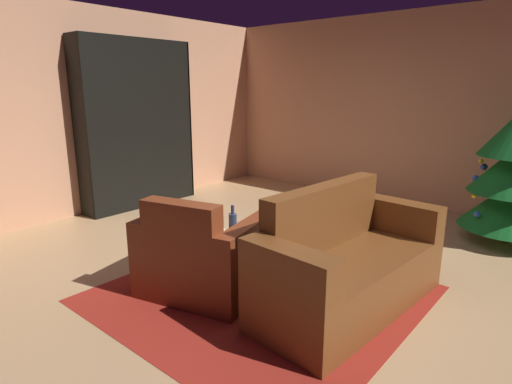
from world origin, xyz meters
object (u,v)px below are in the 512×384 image
Objects in this scene: bookshelf_unit at (144,123)px; book_stack_on_table at (258,238)px; bottle_on_table at (233,225)px; armchair_red at (202,258)px; couch_red at (347,267)px; coffee_table at (255,245)px.

book_stack_on_table is (2.94, -1.01, -0.72)m from bookshelf_unit.
armchair_red is at bearing -103.57° from bottle_on_table.
bookshelf_unit is 3.84m from couch_red.
couch_red is at bearing 29.17° from armchair_red.
bottle_on_table is at bearing -164.12° from couch_red.
coffee_table is at bearing 172.35° from book_stack_on_table.
couch_red is at bearing 15.88° from bottle_on_table.
couch_red reaches higher than book_stack_on_table.
bottle_on_table reaches higher than book_stack_on_table.
couch_red reaches higher than armchair_red.
couch_red is 1.00m from bottle_on_table.
couch_red is at bearing 14.28° from coffee_table.
couch_red reaches higher than bottle_on_table.
bookshelf_unit is 2.11× the size of armchair_red.
armchair_red reaches higher than book_stack_on_table.
bookshelf_unit is 10.66× the size of book_stack_on_table.
book_stack_on_table is (0.04, -0.01, 0.07)m from coffee_table.
bookshelf_unit is 3.17m from coffee_table.
coffee_table is at bearing -165.72° from couch_red.
couch_red is (1.02, 0.57, 0.02)m from armchair_red.
bottle_on_table is (-0.22, -0.07, 0.08)m from book_stack_on_table.
bottle_on_table is at bearing -157.75° from coffee_table.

